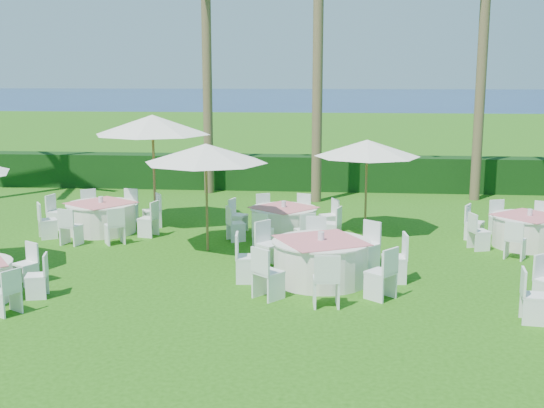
{
  "coord_description": "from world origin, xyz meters",
  "views": [
    {
      "loc": [
        1.48,
        -11.83,
        4.06
      ],
      "look_at": [
        0.16,
        2.44,
        1.3
      ],
      "focal_mm": 45.0,
      "sensor_mm": 36.0,
      "label": 1
    }
  ],
  "objects": [
    {
      "name": "banquet_table_e",
      "position": [
        0.23,
        4.91,
        0.39
      ],
      "size": [
        2.92,
        2.92,
        0.9
      ],
      "color": "silver",
      "rests_on": "ground"
    },
    {
      "name": "banquet_table_b",
      "position": [
        1.25,
        1.16,
        0.44
      ],
      "size": [
        3.37,
        3.37,
        1.01
      ],
      "color": "silver",
      "rests_on": "ground"
    },
    {
      "name": "banquet_table_d",
      "position": [
        -4.48,
        4.88,
        0.41
      ],
      "size": [
        3.12,
        3.12,
        0.94
      ],
      "color": "silver",
      "rests_on": "ground"
    },
    {
      "name": "umbrella_d",
      "position": [
        2.29,
        5.38,
        2.21
      ],
      "size": [
        2.67,
        2.67,
        2.42
      ],
      "color": "brown",
      "rests_on": "ground"
    },
    {
      "name": "ocean",
      "position": [
        0.0,
        102.0,
        0.0
      ],
      "size": [
        260.0,
        260.0,
        0.0
      ],
      "primitive_type": "plane",
      "color": "#081654",
      "rests_on": "ground"
    },
    {
      "name": "palm_d",
      "position": [
        6.05,
        10.54,
        4.48
      ],
      "size": [
        4.28,
        4.35,
        8.07
      ],
      "color": "brown",
      "rests_on": "ground"
    },
    {
      "name": "banquet_table_f",
      "position": [
        6.1,
        4.39,
        0.4
      ],
      "size": [
        2.96,
        2.96,
        0.91
      ],
      "color": "silver",
      "rests_on": "ground"
    },
    {
      "name": "ground",
      "position": [
        0.0,
        0.0,
        0.0
      ],
      "size": [
        120.0,
        120.0,
        0.0
      ],
      "primitive_type": "plane",
      "color": "#1E520E",
      "rests_on": "ground"
    },
    {
      "name": "palm_c",
      "position": [
        0.91,
        9.76,
        6.07
      ],
      "size": [
        4.4,
        3.99,
        11.19
      ],
      "color": "brown",
      "rests_on": "ground"
    },
    {
      "name": "palm_b",
      "position": [
        -2.82,
        11.07,
        4.39
      ],
      "size": [
        4.37,
        4.25,
        7.9
      ],
      "color": "brown",
      "rests_on": "ground"
    },
    {
      "name": "hedge",
      "position": [
        0.0,
        12.0,
        0.6
      ],
      "size": [
        34.0,
        1.0,
        1.2
      ],
      "primitive_type": "cube",
      "color": "black",
      "rests_on": "ground"
    },
    {
      "name": "umbrella_b",
      "position": [
        -1.43,
        3.33,
        2.27
      ],
      "size": [
        2.83,
        2.83,
        2.49
      ],
      "color": "brown",
      "rests_on": "ground"
    },
    {
      "name": "umbrella_c",
      "position": [
        -3.33,
        5.87,
        2.72
      ],
      "size": [
        3.09,
        3.09,
        2.98
      ],
      "color": "brown",
      "rests_on": "ground"
    }
  ]
}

